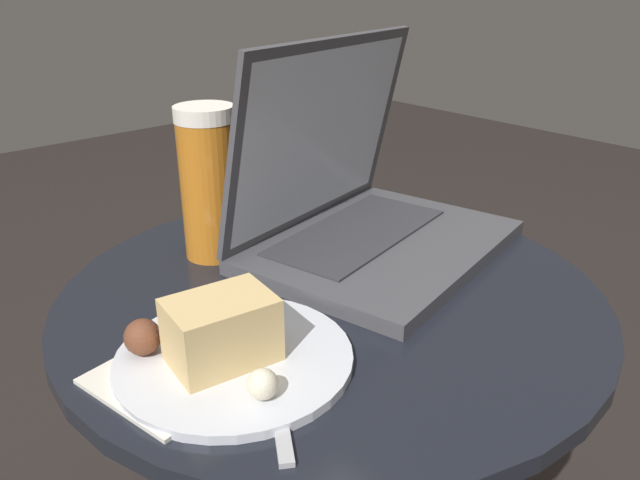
% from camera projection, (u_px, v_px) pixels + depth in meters
% --- Properties ---
extents(table, '(0.60, 0.60, 0.56)m').
position_uv_depth(table, '(330.00, 401.00, 0.76)').
color(table, black).
rests_on(table, ground_plane).
extents(napkin, '(0.19, 0.15, 0.00)m').
position_uv_depth(napkin, '(198.00, 361.00, 0.57)').
color(napkin, silver).
rests_on(napkin, table).
extents(laptop, '(0.37, 0.31, 0.26)m').
position_uv_depth(laptop, '(360.00, 208.00, 0.79)').
color(laptop, '#47474C').
rests_on(laptop, table).
extents(beer_glass, '(0.07, 0.07, 0.19)m').
position_uv_depth(beer_glass, '(209.00, 183.00, 0.75)').
color(beer_glass, '#C6701E').
rests_on(beer_glass, table).
extents(snack_plate, '(0.22, 0.22, 0.07)m').
position_uv_depth(snack_plate, '(225.00, 346.00, 0.56)').
color(snack_plate, silver).
rests_on(snack_plate, table).
extents(fork, '(0.12, 0.17, 0.00)m').
position_uv_depth(fork, '(273.00, 374.00, 0.55)').
color(fork, '#B2B2B7').
rests_on(fork, table).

